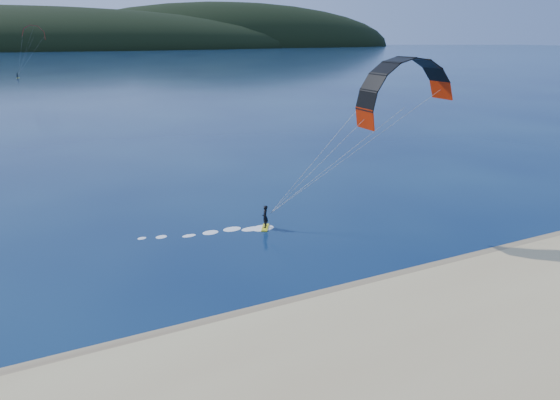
% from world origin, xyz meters
% --- Properties ---
extents(ground, '(1800.00, 1800.00, 0.00)m').
position_xyz_m(ground, '(0.00, 0.00, 0.00)').
color(ground, '#08173C').
rests_on(ground, ground).
extents(wet_sand, '(220.00, 2.50, 0.10)m').
position_xyz_m(wet_sand, '(0.00, 4.50, 0.05)').
color(wet_sand, '#80684A').
rests_on(wet_sand, ground).
extents(headland, '(1200.00, 310.00, 140.00)m').
position_xyz_m(headland, '(0.63, 745.28, 0.00)').
color(headland, black).
rests_on(headland, ground).
extents(kitesurfer_near, '(25.25, 7.38, 14.28)m').
position_xyz_m(kitesurfer_near, '(13.49, 12.70, 9.88)').
color(kitesurfer_near, '#CCCA18').
rests_on(kitesurfer_near, ground).
extents(kitesurfer_far, '(13.43, 6.53, 18.47)m').
position_xyz_m(kitesurfer_far, '(-18.99, 195.56, 15.65)').
color(kitesurfer_far, '#CCCA18').
rests_on(kitesurfer_far, ground).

